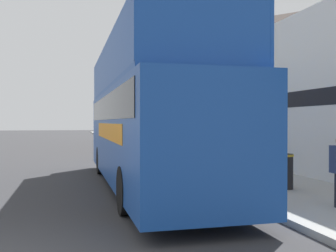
# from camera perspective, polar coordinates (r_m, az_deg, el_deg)

# --- Properties ---
(ground_plane) EXTENTS (144.00, 144.00, 0.00)m
(ground_plane) POSITION_cam_1_polar(r_m,az_deg,el_deg) (26.59, -17.88, -3.75)
(ground_plane) COLOR #333335
(sidewalk) EXTENTS (3.71, 108.00, 0.14)m
(sidewalk) POSITION_cam_1_polar(r_m,az_deg,el_deg) (24.27, -0.09, -3.97)
(sidewalk) COLOR #999993
(sidewalk) RESTS_ON ground_plane
(brick_terrace_rear) EXTENTS (6.00, 23.67, 9.39)m
(brick_terrace_rear) POSITION_cam_1_polar(r_m,az_deg,el_deg) (30.32, 6.66, 5.69)
(brick_terrace_rear) COLOR #9E664C
(brick_terrace_rear) RESTS_ON ground_plane
(tour_bus) EXTENTS (2.61, 11.47, 4.31)m
(tour_bus) POSITION_cam_1_polar(r_m,az_deg,el_deg) (12.08, -3.09, 0.13)
(tour_bus) COLOR #19479E
(tour_bus) RESTS_ON ground_plane
(parked_car_ahead_of_bus) EXTENTS (1.85, 4.20, 1.43)m
(parked_car_ahead_of_bus) POSITION_cam_1_polar(r_m,az_deg,el_deg) (20.79, -6.07, -3.10)
(parked_car_ahead_of_bus) COLOR #9E9EA3
(parked_car_ahead_of_bus) RESTS_ON ground_plane
(lamp_post_nearest) EXTENTS (0.35, 0.35, 5.20)m
(lamp_post_nearest) POSITION_cam_1_polar(r_m,az_deg,el_deg) (9.76, 13.56, 10.52)
(lamp_post_nearest) COLOR black
(lamp_post_nearest) RESTS_ON sidewalk
(lamp_post_second) EXTENTS (0.35, 0.35, 4.63)m
(lamp_post_second) POSITION_cam_1_polar(r_m,az_deg,el_deg) (17.00, 1.95, 5.11)
(lamp_post_second) COLOR black
(lamp_post_second) RESTS_ON sidewalk
(lamp_post_third) EXTENTS (0.35, 0.35, 4.49)m
(lamp_post_third) POSITION_cam_1_polar(r_m,az_deg,el_deg) (24.54, -3.22, 3.52)
(lamp_post_third) COLOR black
(lamp_post_third) RESTS_ON sidewalk
(litter_bin) EXTENTS (0.48, 0.48, 0.97)m
(litter_bin) POSITION_cam_1_polar(r_m,az_deg,el_deg) (11.45, 16.62, -6.16)
(litter_bin) COLOR black
(litter_bin) RESTS_ON sidewalk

